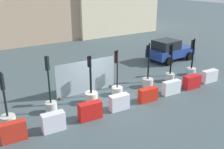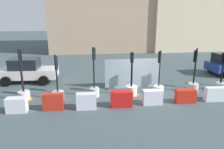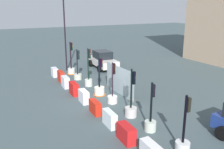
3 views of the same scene
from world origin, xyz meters
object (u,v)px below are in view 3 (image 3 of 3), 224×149
at_px(traffic_light_4, 113,96).
at_px(traffic_light_5, 131,108).
at_px(construction_barrier_2, 66,82).
at_px(construction_barrier_5, 95,107).
at_px(traffic_light_7, 183,141).
at_px(construction_barrier_1, 61,76).
at_px(street_lamp_post, 65,25).
at_px(construction_barrier_0, 55,72).
at_px(construction_barrier_3, 74,89).
at_px(car_white_van, 103,60).
at_px(traffic_light_3, 100,89).
at_px(traffic_light_0, 71,69).
at_px(traffic_light_6, 151,121).
at_px(construction_barrier_7, 126,133).
at_px(traffic_light_2, 89,78).
at_px(traffic_light_1, 78,73).
at_px(construction_barrier_4, 84,97).
at_px(construction_barrier_6, 110,119).

xyz_separation_m(traffic_light_4, traffic_light_5, (2.28, -0.03, 0.03)).
height_order(construction_barrier_2, construction_barrier_5, construction_barrier_2).
height_order(traffic_light_7, construction_barrier_1, traffic_light_7).
bearing_deg(traffic_light_4, street_lamp_post, -179.98).
height_order(traffic_light_4, street_lamp_post, street_lamp_post).
relative_size(traffic_light_5, construction_barrier_5, 2.46).
relative_size(construction_barrier_0, construction_barrier_3, 0.87).
distance_m(car_white_van, street_lamp_post, 5.09).
distance_m(traffic_light_4, construction_barrier_1, 6.39).
bearing_deg(construction_barrier_3, construction_barrier_1, 178.19).
distance_m(traffic_light_3, construction_barrier_2, 3.18).
distance_m(traffic_light_3, traffic_light_4, 1.77).
xyz_separation_m(traffic_light_0, traffic_light_6, (12.18, -0.02, 0.03)).
distance_m(traffic_light_4, construction_barrier_7, 4.75).
relative_size(traffic_light_2, traffic_light_7, 1.15).
distance_m(traffic_light_6, construction_barrier_0, 12.22).
distance_m(traffic_light_1, traffic_light_2, 2.13).
bearing_deg(construction_barrier_4, construction_barrier_2, -178.49).
bearing_deg(construction_barrier_5, traffic_light_5, 50.83).
relative_size(traffic_light_6, construction_barrier_7, 2.24).
relative_size(traffic_light_1, traffic_light_7, 1.01).
height_order(construction_barrier_7, car_white_van, car_white_van).
xyz_separation_m(traffic_light_0, construction_barrier_1, (1.84, -1.53, -0.07)).
height_order(construction_barrier_5, construction_barrier_7, construction_barrier_7).
bearing_deg(construction_barrier_7, car_white_van, 158.40).
height_order(traffic_light_1, car_white_van, traffic_light_1).
bearing_deg(traffic_light_5, construction_barrier_6, -73.77).
bearing_deg(traffic_light_5, construction_barrier_1, -169.67).
bearing_deg(construction_barrier_6, construction_barrier_5, -179.18).
distance_m(traffic_light_4, car_white_van, 9.35).
bearing_deg(traffic_light_7, construction_barrier_6, -154.92).
relative_size(traffic_light_4, traffic_light_5, 0.96).
height_order(traffic_light_2, traffic_light_6, traffic_light_2).
bearing_deg(car_white_van, construction_barrier_2, -51.62).
bearing_deg(traffic_light_1, construction_barrier_1, -92.52).
height_order(construction_barrier_0, construction_barrier_7, construction_barrier_7).
relative_size(traffic_light_6, construction_barrier_4, 2.39).
bearing_deg(construction_barrier_4, construction_barrier_3, -177.72).
bearing_deg(construction_barrier_0, traffic_light_7, 6.64).
distance_m(traffic_light_6, car_white_van, 13.30).
bearing_deg(construction_barrier_6, car_white_van, 155.65).
bearing_deg(traffic_light_3, construction_barrier_2, -149.65).
bearing_deg(construction_barrier_7, construction_barrier_5, 179.94).
height_order(traffic_light_6, construction_barrier_3, traffic_light_6).
distance_m(construction_barrier_1, construction_barrier_6, 8.93).
height_order(traffic_light_5, construction_barrier_5, traffic_light_5).
bearing_deg(construction_barrier_6, construction_barrier_1, 179.64).
bearing_deg(construction_barrier_7, traffic_light_4, 159.55).
relative_size(traffic_light_2, traffic_light_6, 1.17).
height_order(traffic_light_5, construction_barrier_1, traffic_light_5).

